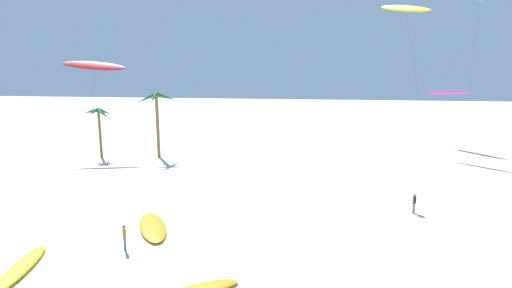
# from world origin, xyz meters

# --- Properties ---
(palm_tree_0) EXTENTS (3.58, 3.78, 6.68)m
(palm_tree_0) POSITION_xyz_m (-20.48, 43.86, 5.67)
(palm_tree_0) COLOR brown
(palm_tree_0) RESTS_ON ground
(palm_tree_1) EXTENTS (5.23, 5.45, 8.73)m
(palm_tree_1) POSITION_xyz_m (-12.92, 45.09, 7.07)
(palm_tree_1) COLOR olive
(palm_tree_1) RESTS_ON ground
(flying_kite_1) EXTENTS (5.36, 10.79, 8.98)m
(flying_kite_1) POSITION_xyz_m (27.05, 58.06, 8.24)
(flying_kite_1) COLOR purple
(flying_kite_1) RESTS_ON ground
(flying_kite_2) EXTENTS (6.48, 10.61, 21.33)m
(flying_kite_2) POSITION_xyz_m (19.94, 57.00, 20.08)
(flying_kite_2) COLOR yellow
(flying_kite_2) RESTS_ON ground
(flying_kite_3) EXTENTS (8.35, 8.23, 13.03)m
(flying_kite_3) POSITION_xyz_m (-21.53, 45.53, 12.07)
(flying_kite_3) COLOR red
(flying_kite_3) RESTS_ON ground
(grounded_kite_0) EXTENTS (2.48, 6.00, 0.37)m
(grounded_kite_0) POSITION_xyz_m (-9.36, 14.80, 0.19)
(grounded_kite_0) COLOR yellow
(grounded_kite_0) RESTS_ON ground
(grounded_kite_1) EXTENTS (3.88, 3.03, 0.28)m
(grounded_kite_1) POSITION_xyz_m (1.91, 14.16, 0.14)
(grounded_kite_1) COLOR orange
(grounded_kite_1) RESTS_ON ground
(grounded_kite_2) EXTENTS (4.47, 6.18, 0.32)m
(grounded_kite_2) POSITION_xyz_m (-4.15, 21.76, 0.17)
(grounded_kite_2) COLOR orange
(grounded_kite_2) RESTS_ON ground
(person_foreground_walker) EXTENTS (0.33, 0.44, 1.67)m
(person_foreground_walker) POSITION_xyz_m (15.80, 27.92, 0.92)
(person_foreground_walker) COLOR slate
(person_foreground_walker) RESTS_ON ground
(person_near_left) EXTENTS (0.33, 0.45, 1.76)m
(person_near_left) POSITION_xyz_m (-4.48, 18.08, 0.97)
(person_near_left) COLOR #284CA3
(person_near_left) RESTS_ON ground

